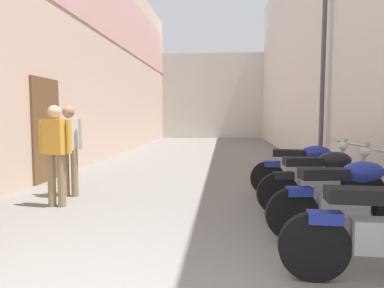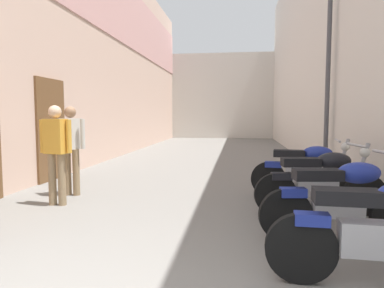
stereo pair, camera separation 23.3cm
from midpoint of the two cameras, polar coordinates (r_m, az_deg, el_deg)
name	(u,v)px [view 1 (the left image)]	position (r m, az deg, el deg)	size (l,w,h in m)	color
ground_plane	(197,167)	(9.42, 0.10, -3.84)	(35.75, 35.75, 0.00)	slate
building_left	(103,50)	(12.14, -15.08, 14.75)	(0.45, 19.75, 7.04)	beige
building_right	(306,39)	(11.78, 17.82, 16.28)	(0.45, 19.75, 7.61)	beige
building_far_end	(213,97)	(22.20, 3.13, 7.83)	(9.15, 2.00, 5.17)	beige
motorcycle_second	(347,196)	(4.28, 22.95, -7.98)	(1.84, 0.58, 1.04)	black
motorcycle_third	(322,180)	(5.24, 19.57, -5.57)	(1.85, 0.58, 1.04)	black
motorcycle_fourth	(305,168)	(6.22, 17.25, -3.90)	(1.84, 0.58, 1.04)	black
pedestrian_mid_alley	(56,148)	(5.73, -22.77, -0.59)	(0.52, 0.27, 1.57)	#8C7251
pedestrian_further_down	(69,144)	(6.37, -20.66, -0.02)	(0.52, 0.39, 1.57)	#8C7251
street_lamp	(319,56)	(8.36, 19.57, 13.55)	(0.79, 0.18, 4.66)	#47474C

